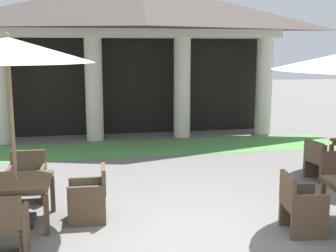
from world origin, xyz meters
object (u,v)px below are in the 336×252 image
object	(u,v)px
patio_table_near_foreground	(16,186)
patio_chair_near_foreground_north	(28,178)
patio_chair_near_foreground_east	(89,196)
patio_umbrella_near_foreground	(8,52)
patio_chair_mid_right_west	(322,161)
patio_chair_near_foreground_south	(3,227)
patio_chair_mid_left_west	(301,206)

from	to	relation	value
patio_table_near_foreground	patio_chair_near_foreground_north	bearing A→B (deg)	88.75
patio_chair_near_foreground_east	patio_chair_near_foreground_north	size ratio (longest dim) A/B	0.99
patio_umbrella_near_foreground	patio_chair_mid_right_west	distance (m)	6.38
patio_chair_near_foreground_east	patio_table_near_foreground	bearing A→B (deg)	90.00
patio_chair_near_foreground_east	patio_chair_near_foreground_south	bearing A→B (deg)	135.00
patio_chair_near_foreground_east	patio_chair_mid_left_west	distance (m)	3.22
patio_chair_near_foreground_east	patio_chair_mid_right_west	world-z (taller)	patio_chair_near_foreground_east
patio_chair_near_foreground_east	patio_chair_near_foreground_south	distance (m)	1.54
patio_table_near_foreground	patio_umbrella_near_foreground	world-z (taller)	patio_umbrella_near_foreground
patio_umbrella_near_foreground	patio_chair_near_foreground_east	bearing A→B (deg)	-1.25
patio_umbrella_near_foreground	patio_chair_near_foreground_north	xyz separation A→B (m)	(0.02, 1.09, -2.22)
patio_table_near_foreground	patio_chair_mid_left_west	world-z (taller)	patio_chair_mid_left_west
patio_chair_mid_left_west	patio_chair_near_foreground_south	bearing A→B (deg)	-82.60
patio_umbrella_near_foreground	patio_chair_near_foreground_north	size ratio (longest dim) A/B	3.32
patio_chair_near_foreground_south	patio_chair_mid_left_west	world-z (taller)	patio_chair_mid_left_west
patio_chair_near_foreground_south	patio_chair_mid_left_west	xyz separation A→B (m)	(4.16, 0.01, -0.00)
patio_umbrella_near_foreground	patio_chair_mid_right_west	bearing A→B (deg)	12.50
patio_chair_near_foreground_north	patio_chair_mid_right_west	world-z (taller)	patio_chair_near_foreground_north
patio_table_near_foreground	patio_chair_mid_right_west	world-z (taller)	patio_chair_mid_right_west
patio_chair_near_foreground_south	patio_table_near_foreground	bearing A→B (deg)	90.00
patio_table_near_foreground	patio_chair_mid_right_west	distance (m)	5.98
patio_umbrella_near_foreground	patio_chair_near_foreground_north	distance (m)	2.48
patio_umbrella_near_foreground	patio_chair_near_foreground_east	distance (m)	2.49
patio_chair_near_foreground_south	patio_chair_mid_right_west	world-z (taller)	patio_chair_near_foreground_south
patio_umbrella_near_foreground	patio_chair_near_foreground_east	world-z (taller)	patio_umbrella_near_foreground
patio_table_near_foreground	patio_chair_near_foreground_north	size ratio (longest dim) A/B	1.21
patio_chair_mid_left_west	patio_chair_near_foreground_east	bearing A→B (deg)	-101.86
patio_umbrella_near_foreground	patio_chair_near_foreground_south	size ratio (longest dim) A/B	3.31
patio_umbrella_near_foreground	patio_chair_mid_left_west	size ratio (longest dim) A/B	3.27
patio_chair_near_foreground_east	patio_chair_mid_left_west	bearing A→B (deg)	-107.85
patio_chair_near_foreground_east	patio_chair_mid_left_west	xyz separation A→B (m)	(3.04, -1.05, 0.01)
patio_umbrella_near_foreground	patio_chair_near_foreground_north	bearing A→B (deg)	88.75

